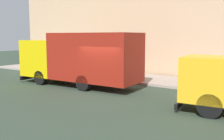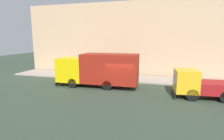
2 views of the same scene
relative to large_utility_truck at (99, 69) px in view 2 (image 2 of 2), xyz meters
name	(u,v)px [view 2 (image 2 of 2)]	position (x,y,z in m)	size (l,w,h in m)	color
ground	(121,90)	(-0.69, -2.40, -1.76)	(80.00, 80.00, 0.00)	#324132
sidewalk	(130,78)	(4.16, -2.40, -1.68)	(3.70, 30.00, 0.15)	#A4978B
building_facade	(134,39)	(6.51, -2.40, 2.89)	(0.50, 30.00, 9.29)	tan
large_utility_truck	(99,69)	(0.00, 0.00, 0.00)	(2.76, 8.13, 3.25)	yellow
small_flatbed_truck	(204,85)	(-1.11, -9.24, -0.68)	(2.46, 5.63, 2.25)	yellow
pedestrian_walking	(113,70)	(3.27, -0.54, -0.69)	(0.51, 0.51, 1.75)	#524A46
traffic_cone_orange	(75,73)	(3.03, 4.24, -1.24)	(0.51, 0.51, 0.73)	orange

